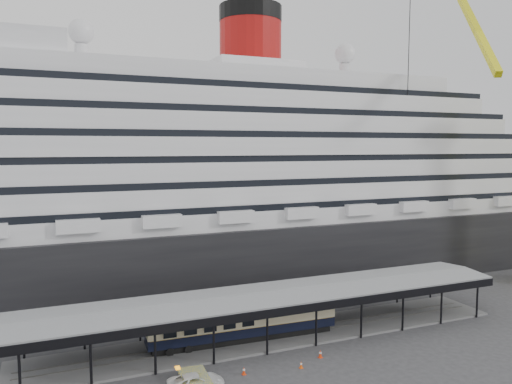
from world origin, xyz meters
The scene contains 8 objects.
ground centered at (0.00, 0.00, 0.00)m, with size 200.00×200.00×0.00m, color #343437.
cruise_ship centered at (0.05, 32.00, 18.35)m, with size 130.00×30.00×43.90m.
platform_canopy centered at (0.00, 5.00, 2.36)m, with size 56.00×9.18×5.30m.
port_truck centered at (-11.74, -3.44, 0.70)m, with size 2.33×5.04×1.40m, color silver.
pullman_carriage centered at (-3.90, 5.00, 2.54)m, with size 21.32×3.59×20.84m.
traffic_cone_left centered at (-6.77, -2.38, 0.38)m, with size 0.42×0.42×0.76m.
traffic_cone_mid centered at (-1.14, -3.26, 0.34)m, with size 0.37×0.37×0.69m.
traffic_cone_right centered at (1.80, -1.89, 0.41)m, with size 0.50×0.50×0.82m.
Camera 1 is at (-23.30, -44.51, 21.50)m, focal length 35.00 mm.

